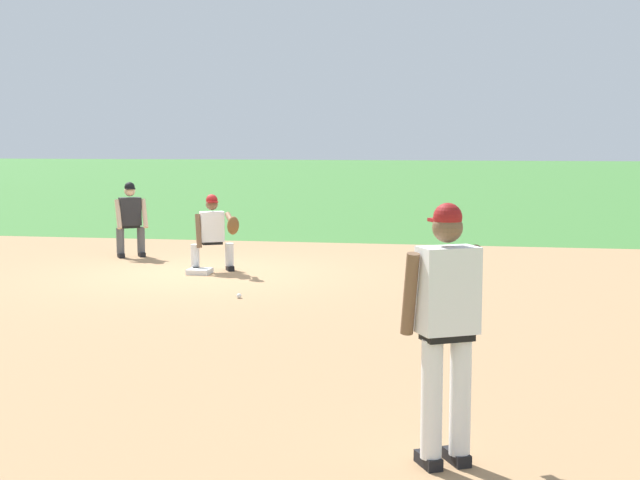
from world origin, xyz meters
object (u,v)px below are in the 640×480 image
(pitcher, at_px, (447,318))
(first_baseman, at_px, (214,230))
(umpire, at_px, (130,217))
(baseball, at_px, (239,296))
(first_base_bag, at_px, (200,271))

(pitcher, xyz_separation_m, first_baseman, (8.54, 4.29, -0.33))
(first_baseman, relative_size, umpire, 0.92)
(baseball, xyz_separation_m, first_baseman, (2.43, 1.11, 0.69))
(first_base_bag, height_order, pitcher, pitcher)
(pitcher, bearing_deg, umpire, 32.58)
(umpire, bearing_deg, pitcher, -147.42)
(baseball, relative_size, umpire, 0.05)
(first_base_bag, distance_m, pitcher, 9.43)
(pitcher, distance_m, umpire, 11.97)
(first_baseman, height_order, umpire, umpire)
(first_base_bag, height_order, baseball, first_base_bag)
(first_base_bag, bearing_deg, first_baseman, -29.84)
(baseball, bearing_deg, pitcher, -152.47)
(first_baseman, distance_m, umpire, 2.65)
(baseball, relative_size, first_baseman, 0.06)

